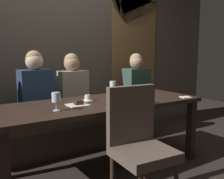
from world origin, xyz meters
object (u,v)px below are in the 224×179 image
object	(u,v)px
espresso_cup	(87,98)
wine_glass_end_right	(114,93)
dining_table	(100,110)
diner_far_end	(72,86)
wine_glass_near_right	(113,85)
dessert_plate	(78,104)
diner_near_end	(136,82)
wine_glass_near_left	(139,93)
diner_bearded	(35,88)
chair_near_side	(138,139)
banquette_bench	(72,132)
wine_glass_center_front	(56,98)

from	to	relation	value
espresso_cup	wine_glass_end_right	bearing A→B (deg)	-71.69
dining_table	diner_far_end	world-z (taller)	diner_far_end
wine_glass_near_right	dessert_plate	world-z (taller)	wine_glass_near_right
dining_table	diner_near_end	xyz separation A→B (m)	(1.03, 0.68, 0.17)
wine_glass_end_right	espresso_cup	xyz separation A→B (m)	(-0.11, 0.34, -0.09)
diner_far_end	wine_glass_near_left	distance (m)	1.10
diner_bearded	wine_glass_near_left	distance (m)	1.25
diner_bearded	chair_near_side	bearing A→B (deg)	-74.78
banquette_bench	dessert_plate	world-z (taller)	dessert_plate
wine_glass_end_right	dessert_plate	bearing A→B (deg)	149.60
wine_glass_near_left	wine_glass_end_right	bearing A→B (deg)	150.43
wine_glass_near_left	dining_table	bearing A→B (deg)	124.81
chair_near_side	diner_bearded	xyz separation A→B (m)	(-0.38, 1.41, 0.28)
banquette_bench	wine_glass_near_left	size ratio (longest dim) A/B	15.24
banquette_bench	dessert_plate	bearing A→B (deg)	-109.99
banquette_bench	chair_near_side	distance (m)	1.46
wine_glass_near_right	dessert_plate	bearing A→B (deg)	-151.82
diner_bearded	wine_glass_near_right	size ratio (longest dim) A/B	4.99
wine_glass_near_left	banquette_bench	bearing A→B (deg)	102.99
chair_near_side	wine_glass_end_right	size ratio (longest dim) A/B	5.98
diner_near_end	chair_near_side	bearing A→B (deg)	-128.13
diner_bearded	diner_near_end	distance (m)	1.48
banquette_bench	diner_far_end	xyz separation A→B (m)	(0.03, 0.03, 0.59)
diner_far_end	chair_near_side	bearing A→B (deg)	-93.94
wine_glass_center_front	dessert_plate	distance (m)	0.29
dessert_plate	chair_near_side	bearing A→B (deg)	-73.03
espresso_cup	diner_near_end	bearing A→B (deg)	27.06
wine_glass_end_right	diner_far_end	bearing A→B (deg)	89.71
diner_near_end	banquette_bench	bearing A→B (deg)	178.86
chair_near_side	diner_near_end	bearing A→B (deg)	51.87
diner_far_end	wine_glass_end_right	bearing A→B (deg)	-90.29
diner_far_end	dessert_plate	bearing A→B (deg)	-111.37
chair_near_side	wine_glass_end_right	world-z (taller)	chair_near_side
diner_bearded	dessert_plate	size ratio (longest dim) A/B	4.31
diner_bearded	dessert_plate	distance (m)	0.77
wine_glass_near_left	diner_bearded	bearing A→B (deg)	123.74
diner_bearded	wine_glass_near_right	xyz separation A→B (m)	(0.81, -0.40, 0.01)
diner_far_end	dessert_plate	size ratio (longest dim) A/B	4.12
diner_bearded	dessert_plate	bearing A→B (deg)	-76.39
chair_near_side	diner_near_end	size ratio (longest dim) A/B	1.26
wine_glass_center_front	diner_far_end	bearing A→B (deg)	57.13
banquette_bench	diner_bearded	world-z (taller)	diner_bearded
diner_far_end	wine_glass_end_right	size ratio (longest dim) A/B	4.78
wine_glass_end_right	espresso_cup	size ratio (longest dim) A/B	1.37
banquette_bench	diner_bearded	xyz separation A→B (m)	(-0.45, -0.01, 0.61)
dining_table	wine_glass_end_right	size ratio (longest dim) A/B	13.41
espresso_cup	dessert_plate	world-z (taller)	espresso_cup
diner_bearded	wine_glass_end_right	xyz separation A→B (m)	(0.48, -0.92, 0.02)
diner_near_end	espresso_cup	xyz separation A→B (m)	(-1.12, -0.57, -0.05)
dining_table	chair_near_side	distance (m)	0.73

